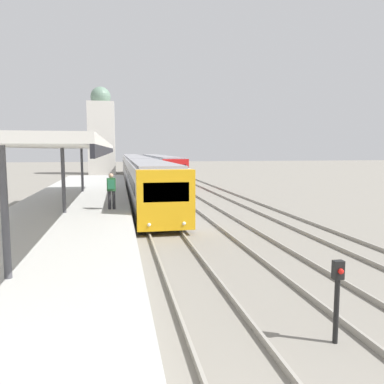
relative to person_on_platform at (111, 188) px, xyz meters
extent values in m
cube|color=beige|center=(-2.02, -0.56, 1.94)|extent=(4.00, 21.46, 0.20)
cube|color=black|center=(-0.06, -0.56, 1.72)|extent=(0.08, 21.46, 0.24)
cylinder|color=#47474C|center=(-2.02, -9.14, 0.43)|extent=(0.16, 0.16, 2.83)
cylinder|color=#47474C|center=(-2.02, -0.56, 0.43)|extent=(0.16, 0.16, 2.83)
cylinder|color=#47474C|center=(-2.02, 8.02, 0.43)|extent=(0.16, 0.16, 2.83)
cylinder|color=#2D2D33|center=(-0.10, 0.04, -0.56)|extent=(0.14, 0.14, 0.85)
cylinder|color=#2D2D33|center=(0.10, 0.04, -0.56)|extent=(0.14, 0.14, 0.85)
cube|color=#2D6638|center=(0.00, 0.04, 0.16)|extent=(0.40, 0.22, 0.60)
sphere|color=tan|center=(0.00, 0.04, 0.57)|extent=(0.22, 0.22, 0.22)
cube|color=#236B47|center=(0.00, -0.16, 0.18)|extent=(0.30, 0.18, 0.40)
cube|color=gold|center=(2.32, -1.52, -0.40)|extent=(2.51, 0.70, 2.61)
cube|color=black|center=(2.32, -1.85, -0.04)|extent=(1.96, 0.04, 0.84)
sphere|color=#EFEACC|center=(1.56, -1.86, -1.41)|extent=(0.16, 0.16, 0.16)
sphere|color=#EFEACC|center=(3.07, -1.86, -1.41)|extent=(0.16, 0.16, 0.16)
cube|color=#B7B7BC|center=(2.32, 6.75, -0.40)|extent=(2.51, 15.85, 2.61)
cube|color=gray|center=(2.32, 6.75, 0.96)|extent=(2.21, 15.53, 0.12)
cube|color=black|center=(2.32, 6.75, -0.11)|extent=(2.53, 14.58, 0.68)
cylinder|color=black|center=(1.25, 1.60, -1.63)|extent=(0.12, 0.70, 0.70)
cylinder|color=black|center=(3.38, 1.60, -1.63)|extent=(0.12, 0.70, 0.70)
cylinder|color=black|center=(1.25, 11.90, -1.63)|extent=(0.12, 0.70, 0.70)
cylinder|color=black|center=(3.38, 11.90, -1.63)|extent=(0.12, 0.70, 0.70)
cube|color=#B7B7BC|center=(2.32, 22.95, -0.40)|extent=(2.51, 15.85, 2.61)
cube|color=gray|center=(2.32, 22.95, 0.96)|extent=(2.21, 15.53, 0.12)
cube|color=black|center=(2.32, 22.95, -0.11)|extent=(2.53, 14.58, 0.68)
cylinder|color=black|center=(1.25, 17.80, -1.63)|extent=(0.12, 0.70, 0.70)
cylinder|color=black|center=(3.38, 17.80, -1.63)|extent=(0.12, 0.70, 0.70)
cylinder|color=black|center=(1.25, 28.10, -1.63)|extent=(0.12, 0.70, 0.70)
cylinder|color=black|center=(3.38, 28.10, -1.63)|extent=(0.12, 0.70, 0.70)
cube|color=#B7B7BC|center=(2.32, 39.15, -0.40)|extent=(2.51, 15.85, 2.61)
cube|color=gray|center=(2.32, 39.15, 0.96)|extent=(2.21, 15.53, 0.12)
cube|color=black|center=(2.32, 39.15, -0.11)|extent=(2.53, 14.58, 0.68)
cylinder|color=black|center=(1.25, 34.00, -1.63)|extent=(0.12, 0.70, 0.70)
cylinder|color=black|center=(3.38, 34.00, -1.63)|extent=(0.12, 0.70, 0.70)
cylinder|color=black|center=(1.25, 44.30, -1.63)|extent=(0.12, 0.70, 0.70)
cylinder|color=black|center=(3.38, 44.30, -1.63)|extent=(0.12, 0.70, 0.70)
cube|color=red|center=(5.70, 17.96, -0.41)|extent=(2.49, 0.70, 2.59)
cube|color=black|center=(5.70, 17.63, -0.05)|extent=(1.94, 0.04, 0.83)
sphere|color=#EFEACC|center=(4.95, 17.62, -1.41)|extent=(0.16, 0.16, 0.16)
sphere|color=#EFEACC|center=(6.44, 17.62, -1.41)|extent=(0.16, 0.16, 0.16)
cube|color=#A8ADB7|center=(5.70, 25.87, -0.41)|extent=(2.49, 15.12, 2.59)
cube|color=gray|center=(5.70, 25.87, 0.95)|extent=(2.19, 14.82, 0.12)
cube|color=black|center=(5.70, 25.87, -0.12)|extent=(2.51, 13.91, 0.67)
cylinder|color=black|center=(4.64, 20.96, -1.63)|extent=(0.12, 0.70, 0.70)
cylinder|color=black|center=(6.75, 20.96, -1.63)|extent=(0.12, 0.70, 0.70)
cylinder|color=black|center=(4.64, 30.78, -1.63)|extent=(0.12, 0.70, 0.70)
cylinder|color=black|center=(6.75, 30.78, -1.63)|extent=(0.12, 0.70, 0.70)
cube|color=#A8ADB7|center=(5.70, 41.34, -0.41)|extent=(2.49, 15.12, 2.59)
cube|color=gray|center=(5.70, 41.34, 0.95)|extent=(2.19, 14.82, 0.12)
cube|color=black|center=(5.70, 41.34, -0.12)|extent=(2.51, 13.91, 0.67)
cylinder|color=black|center=(4.64, 36.43, -1.63)|extent=(0.12, 0.70, 0.70)
cylinder|color=black|center=(6.75, 36.43, -1.63)|extent=(0.12, 0.70, 0.70)
cylinder|color=black|center=(4.64, 46.25, -1.63)|extent=(0.12, 0.70, 0.70)
cylinder|color=black|center=(6.75, 46.25, -1.63)|extent=(0.12, 0.70, 0.70)
cylinder|color=black|center=(4.40, -11.28, -1.34)|extent=(0.10, 0.10, 1.28)
cube|color=black|center=(4.40, -11.28, -0.52)|extent=(0.20, 0.14, 0.36)
sphere|color=red|center=(4.40, -11.37, -0.52)|extent=(0.11, 0.11, 0.11)
cube|color=silver|center=(-2.13, 42.45, 3.51)|extent=(4.00, 4.00, 10.97)
sphere|color=slate|center=(-2.13, 42.45, 9.83)|extent=(3.03, 3.03, 3.03)
camera|label=1|loc=(0.35, -17.50, 1.74)|focal=35.00mm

